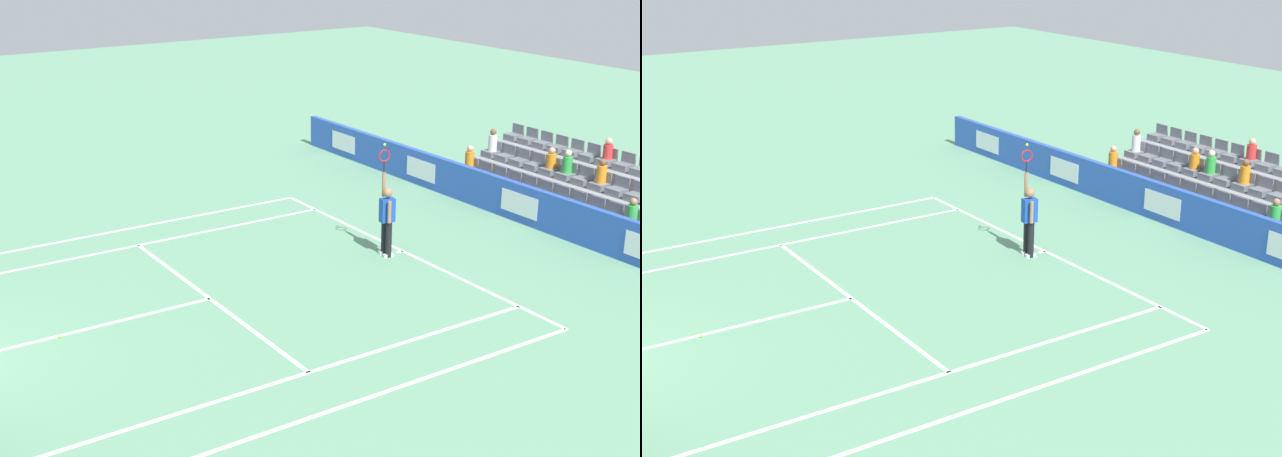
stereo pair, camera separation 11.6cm
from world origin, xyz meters
TOP-DOWN VIEW (x-y plane):
  - line_baseline at (0.00, -11.89)m, footprint 10.97×0.10m
  - line_service at (0.00, -6.40)m, footprint 8.23×0.10m
  - line_centre_service at (0.00, -3.20)m, footprint 0.10×6.40m
  - line_singles_sideline_left at (4.12, -5.95)m, footprint 0.10×11.89m
  - line_singles_sideline_right at (-4.12, -5.95)m, footprint 0.10×11.89m
  - line_doubles_sideline_left at (5.49, -5.95)m, footprint 0.10×11.89m
  - line_doubles_sideline_right at (-5.49, -5.95)m, footprint 0.10×11.89m
  - line_centre_mark at (0.00, -11.79)m, footprint 0.10×0.20m
  - sponsor_barrier at (0.00, -16.08)m, footprint 21.42×0.22m
  - tennis_player at (0.01, -11.36)m, footprint 0.51×0.39m
  - stadium_stand at (0.00, -18.40)m, footprint 7.44×2.85m
  - loose_tennis_ball at (-0.10, -2.96)m, footprint 0.07×0.07m

SIDE VIEW (x-z plane):
  - line_baseline at x=0.00m, z-range 0.00..0.01m
  - line_service at x=0.00m, z-range 0.00..0.01m
  - line_centre_service at x=0.00m, z-range 0.00..0.01m
  - line_singles_sideline_left at x=4.12m, z-range 0.00..0.01m
  - line_singles_sideline_right at x=-4.12m, z-range 0.00..0.01m
  - line_doubles_sideline_left at x=5.49m, z-range 0.00..0.01m
  - line_doubles_sideline_right at x=-5.49m, z-range 0.00..0.01m
  - line_centre_mark at x=0.00m, z-range 0.00..0.01m
  - loose_tennis_ball at x=-0.10m, z-range 0.00..0.07m
  - sponsor_barrier at x=0.00m, z-range 0.00..1.09m
  - stadium_stand at x=0.00m, z-range -0.53..1.63m
  - tennis_player at x=0.01m, z-range -0.43..2.42m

